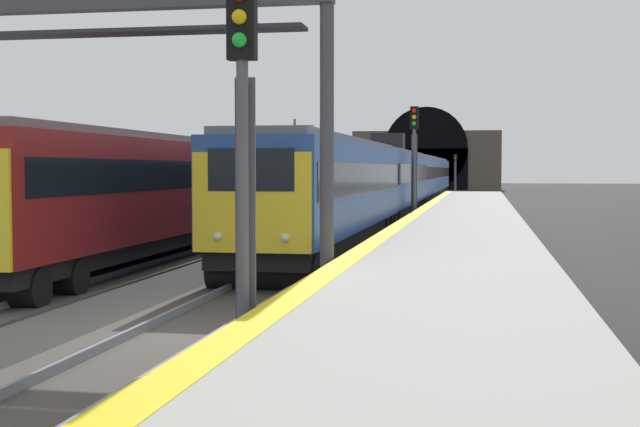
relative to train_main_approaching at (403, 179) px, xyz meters
The scene contains 12 objects.
ground_plane 42.07m from the train_main_approaching, behind, with size 320.00×320.00×0.00m, color black.
platform_right 42.26m from the train_main_approaching, behind, with size 112.00×4.24×1.06m, color #9E9B93.
platform_right_edge_strip 42.09m from the train_main_approaching, behind, with size 112.00×0.50×0.01m, color yellow.
track_main_line 42.07m from the train_main_approaching, behind, with size 160.00×3.14×0.21m.
train_main_approaching is the anchor object (origin of this frame).
train_adjacent_platform 21.03m from the train_main_approaching, 166.05° to the left, with size 41.03×2.93×4.73m.
railway_signal_near 44.47m from the train_main_approaching, behind, with size 0.39×0.38×5.32m.
railway_signal_mid 14.57m from the train_main_approaching, behind, with size 0.39×0.38×5.72m.
railway_signal_far 48.67m from the train_main_approaching, ahead, with size 0.39×0.38×4.52m.
overhead_signal_gantry 38.83m from the train_main_approaching, behind, with size 0.70×9.17×6.42m.
tunnel_portal 64.00m from the train_main_approaching, ahead, with size 3.07×19.77×11.07m.
catenary_mast_far 25.49m from the train_main_approaching, 27.61° to the left, with size 0.22×1.87×7.31m.
Camera 1 is at (-13.89, -4.94, 2.84)m, focal length 49.73 mm.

